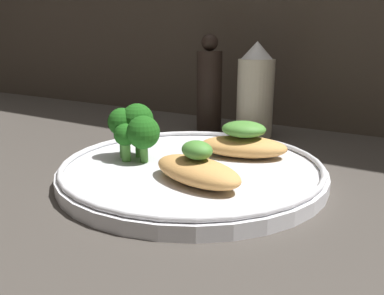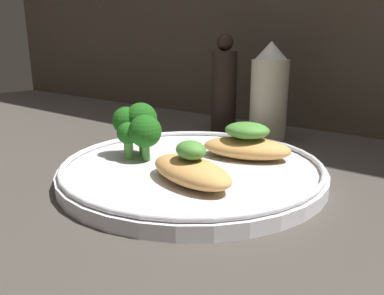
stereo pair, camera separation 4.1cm
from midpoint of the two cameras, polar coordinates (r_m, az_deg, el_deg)
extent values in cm
cube|color=#3D3833|center=(42.01, 2.79, -5.17)|extent=(180.00, 180.00, 1.00)
cylinder|color=silver|center=(41.60, 2.81, -3.62)|extent=(28.98, 28.98, 1.40)
torus|color=silver|center=(41.28, 2.83, -2.31)|extent=(28.38, 28.38, 0.60)
ellipsoid|color=tan|center=(35.71, 3.11, -3.68)|extent=(11.03, 7.09, 2.42)
ellipsoid|color=#478433|center=(35.08, 3.16, -0.45)|extent=(3.78, 3.30, 1.77)
ellipsoid|color=tan|center=(44.28, 10.92, -0.13)|extent=(11.38, 8.16, 2.38)
ellipsoid|color=#478433|center=(43.76, 11.07, 2.55)|extent=(6.21, 5.55, 1.87)
cylinder|color=#4C8E38|center=(42.69, -4.35, -0.65)|extent=(0.89, 0.89, 2.14)
sphere|color=#195114|center=(42.08, -4.41, 2.46)|extent=(3.73, 3.73, 3.73)
cylinder|color=#4C8E38|center=(44.60, -5.05, 0.72)|extent=(0.72, 0.72, 3.16)
sphere|color=#195114|center=(43.94, -5.14, 4.37)|extent=(3.77, 3.77, 3.77)
cylinder|color=#4C8E38|center=(44.76, -7.29, 0.67)|extent=(0.85, 0.85, 3.10)
sphere|color=#195114|center=(44.15, -7.41, 4.05)|extent=(3.28, 3.28, 3.28)
cylinder|color=#4C8E38|center=(43.44, -6.96, -0.39)|extent=(1.02, 1.02, 2.21)
sphere|color=#195114|center=(42.93, -7.05, 2.19)|extent=(2.59, 2.59, 2.59)
cylinder|color=beige|center=(59.36, 13.56, 7.08)|extent=(5.67, 5.67, 12.06)
cone|color=white|center=(58.77, 14.03, 14.18)|extent=(4.82, 4.82, 2.65)
cylinder|color=black|center=(63.19, 6.74, 8.41)|extent=(4.18, 4.18, 13.18)
sphere|color=black|center=(62.71, 6.98, 15.63)|extent=(2.72, 2.72, 2.72)
camera|label=1|loc=(0.02, -87.14, 0.80)|focal=35.00mm
camera|label=2|loc=(0.02, 92.86, -0.80)|focal=35.00mm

